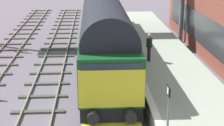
# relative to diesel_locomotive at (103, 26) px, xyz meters

# --- Properties ---
(ground_plane) EXTENTS (140.00, 140.00, 0.00)m
(ground_plane) POSITION_rel_diesel_locomotive_xyz_m (-0.00, -7.50, -2.49)
(ground_plane) COLOR #605660
(ground_plane) RESTS_ON ground
(track_main) EXTENTS (2.50, 60.00, 0.15)m
(track_main) POSITION_rel_diesel_locomotive_xyz_m (-0.00, -7.50, -2.43)
(track_main) COLOR gray
(track_main) RESTS_ON ground
(track_adjacent_west) EXTENTS (2.50, 60.00, 0.15)m
(track_adjacent_west) POSITION_rel_diesel_locomotive_xyz_m (-3.32, -7.50, -2.43)
(track_adjacent_west) COLOR gray
(track_adjacent_west) RESTS_ON ground
(station_platform) EXTENTS (4.00, 44.00, 1.01)m
(station_platform) POSITION_rel_diesel_locomotive_xyz_m (3.60, -7.50, -1.99)
(station_platform) COLOR #9CA593
(station_platform) RESTS_ON ground
(diesel_locomotive) EXTENTS (2.74, 19.92, 4.68)m
(diesel_locomotive) POSITION_rel_diesel_locomotive_xyz_m (0.00, 0.00, 0.00)
(diesel_locomotive) COLOR black
(diesel_locomotive) RESTS_ON ground
(platform_number_sign) EXTENTS (0.10, 0.44, 1.77)m
(platform_number_sign) POSITION_rel_diesel_locomotive_xyz_m (1.89, -11.48, -0.30)
(platform_number_sign) COLOR slate
(platform_number_sign) RESTS_ON station_platform
(waiting_passenger) EXTENTS (0.41, 0.50, 1.64)m
(waiting_passenger) POSITION_rel_diesel_locomotive_xyz_m (2.57, -2.92, -0.50)
(waiting_passenger) COLOR #342B40
(waiting_passenger) RESTS_ON station_platform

